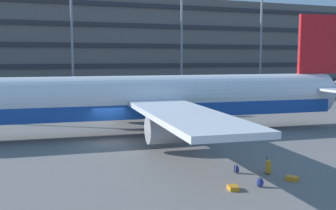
# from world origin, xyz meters

# --- Properties ---
(ground_plane) EXTENTS (600.00, 600.00, 0.00)m
(ground_plane) POSITION_xyz_m (0.00, 0.00, 0.00)
(ground_plane) COLOR slate
(terminal_structure) EXTENTS (128.07, 20.42, 16.60)m
(terminal_structure) POSITION_xyz_m (0.00, 46.95, 8.30)
(terminal_structure) COLOR #605B56
(terminal_structure) RESTS_ON ground_plane
(airliner) EXTENTS (41.44, 33.67, 10.28)m
(airliner) POSITION_xyz_m (3.29, 2.35, 2.90)
(airliner) COLOR silver
(airliner) RESTS_ON ground_plane
(light_mast_center_left) EXTENTS (1.80, 0.50, 24.35)m
(light_mast_center_left) POSITION_xyz_m (1.88, 31.41, 13.90)
(light_mast_center_left) COLOR gray
(light_mast_center_left) RESTS_ON ground_plane
(light_mast_center_right) EXTENTS (1.80, 0.50, 21.14)m
(light_mast_center_right) POSITION_xyz_m (19.22, 31.41, 12.25)
(light_mast_center_right) COLOR gray
(light_mast_center_right) RESTS_ON ground_plane
(light_mast_right) EXTENTS (1.80, 0.50, 26.23)m
(light_mast_right) POSITION_xyz_m (34.20, 31.41, 14.86)
(light_mast_right) COLOR gray
(light_mast_right) RESTS_ON ground_plane
(suitcase_purple) EXTENTS (0.35, 0.44, 0.95)m
(suitcase_purple) POSITION_xyz_m (6.00, -11.39, 0.39)
(suitcase_purple) COLOR orange
(suitcase_purple) RESTS_ON ground_plane
(suitcase_navy) EXTENTS (0.57, 0.70, 0.22)m
(suitcase_navy) POSITION_xyz_m (2.76, -13.18, 0.11)
(suitcase_navy) COLOR orange
(suitcase_navy) RESTS_ON ground_plane
(suitcase_black) EXTENTS (0.73, 0.76, 0.23)m
(suitcase_black) POSITION_xyz_m (6.41, -12.95, 0.11)
(suitcase_black) COLOR orange
(suitcase_black) RESTS_ON ground_plane
(backpack_large) EXTENTS (0.24, 0.38, 0.53)m
(backpack_large) POSITION_xyz_m (4.43, -10.71, 0.23)
(backpack_large) COLOR navy
(backpack_large) RESTS_ON ground_plane
(backpack_small) EXTENTS (0.45, 0.42, 0.50)m
(backpack_small) POSITION_xyz_m (4.23, -13.26, 0.22)
(backpack_small) COLOR navy
(backpack_small) RESTS_ON ground_plane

